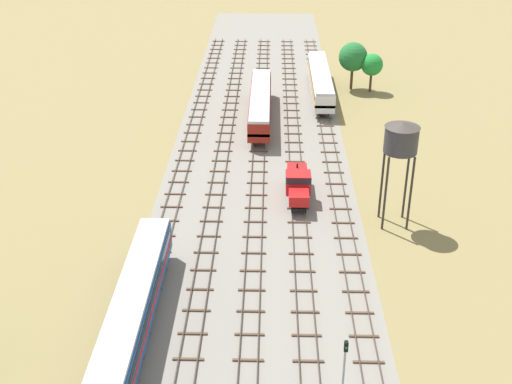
{
  "coord_description": "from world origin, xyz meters",
  "views": [
    {
      "loc": [
        1.53,
        -13.32,
        34.8
      ],
      "look_at": [
        0.0,
        50.48,
        1.5
      ],
      "focal_mm": 46.58,
      "sensor_mm": 36.0,
      "label": 1
    }
  ],
  "objects_px": {
    "passenger_coach_far_left_nearest": "(134,303)",
    "passenger_coach_centre_right_midfar": "(320,80)",
    "passenger_coach_centre_left_mid": "(260,103)",
    "shunter_loco_centre_near": "(298,183)",
    "signal_post_nearest": "(345,359)",
    "water_tower": "(401,140)"
  },
  "relations": [
    {
      "from": "passenger_coach_far_left_nearest",
      "to": "passenger_coach_centre_right_midfar",
      "type": "distance_m",
      "value": 60.17
    },
    {
      "from": "passenger_coach_centre_left_mid",
      "to": "passenger_coach_centre_right_midfar",
      "type": "distance_m",
      "value": 14.06
    },
    {
      "from": "shunter_loco_centre_near",
      "to": "passenger_coach_centre_left_mid",
      "type": "distance_m",
      "value": 24.33
    },
    {
      "from": "passenger_coach_far_left_nearest",
      "to": "signal_post_nearest",
      "type": "height_order",
      "value": "signal_post_nearest"
    },
    {
      "from": "shunter_loco_centre_near",
      "to": "water_tower",
      "type": "distance_m",
      "value": 13.19
    },
    {
      "from": "water_tower",
      "to": "signal_post_nearest",
      "type": "relative_size",
      "value": 2.31
    },
    {
      "from": "water_tower",
      "to": "signal_post_nearest",
      "type": "xyz_separation_m",
      "value": [
        -7.41,
        -24.37,
        -6.29
      ]
    },
    {
      "from": "passenger_coach_centre_right_midfar",
      "to": "passenger_coach_centre_left_mid",
      "type": "bearing_deg",
      "value": -130.64
    },
    {
      "from": "signal_post_nearest",
      "to": "water_tower",
      "type": "bearing_deg",
      "value": 73.08
    },
    {
      "from": "passenger_coach_centre_left_mid",
      "to": "signal_post_nearest",
      "type": "height_order",
      "value": "signal_post_nearest"
    },
    {
      "from": "shunter_loco_centre_near",
      "to": "signal_post_nearest",
      "type": "xyz_separation_m",
      "value": [
        2.29,
        -29.4,
        1.1
      ]
    },
    {
      "from": "passenger_coach_far_left_nearest",
      "to": "water_tower",
      "type": "relative_size",
      "value": 1.96
    },
    {
      "from": "water_tower",
      "to": "signal_post_nearest",
      "type": "height_order",
      "value": "water_tower"
    },
    {
      "from": "signal_post_nearest",
      "to": "shunter_loco_centre_near",
      "type": "bearing_deg",
      "value": 94.45
    },
    {
      "from": "passenger_coach_far_left_nearest",
      "to": "passenger_coach_centre_right_midfar",
      "type": "xyz_separation_m",
      "value": [
        18.32,
        57.31,
        0.0
      ]
    },
    {
      "from": "passenger_coach_centre_left_mid",
      "to": "signal_post_nearest",
      "type": "xyz_separation_m",
      "value": [
        6.87,
        -53.29,
        0.5
      ]
    },
    {
      "from": "passenger_coach_centre_left_mid",
      "to": "water_tower",
      "type": "bearing_deg",
      "value": -63.72
    },
    {
      "from": "shunter_loco_centre_near",
      "to": "signal_post_nearest",
      "type": "relative_size",
      "value": 1.74
    },
    {
      "from": "shunter_loco_centre_near",
      "to": "passenger_coach_centre_right_midfar",
      "type": "distance_m",
      "value": 34.87
    },
    {
      "from": "shunter_loco_centre_near",
      "to": "passenger_coach_centre_right_midfar",
      "type": "relative_size",
      "value": 0.38
    },
    {
      "from": "shunter_loco_centre_near",
      "to": "passenger_coach_far_left_nearest",
      "type": "bearing_deg",
      "value": -121.12
    },
    {
      "from": "shunter_loco_centre_near",
      "to": "signal_post_nearest",
      "type": "distance_m",
      "value": 29.51
    }
  ]
}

